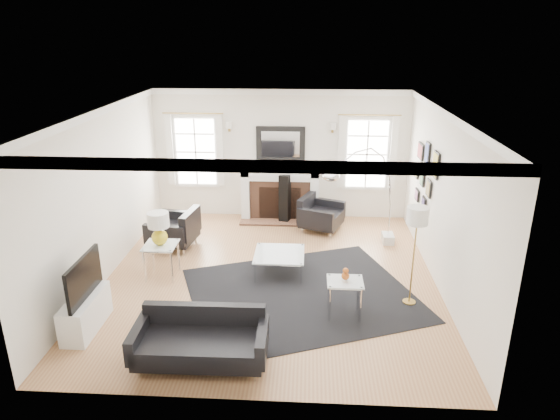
# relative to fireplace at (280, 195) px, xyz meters

# --- Properties ---
(floor) EXTENTS (6.00, 6.00, 0.00)m
(floor) POSITION_rel_fireplace_xyz_m (0.00, -2.79, -0.54)
(floor) COLOR #A46944
(floor) RESTS_ON ground
(back_wall) EXTENTS (5.50, 0.04, 2.80)m
(back_wall) POSITION_rel_fireplace_xyz_m (0.00, 0.21, 0.86)
(back_wall) COLOR silver
(back_wall) RESTS_ON floor
(front_wall) EXTENTS (5.50, 0.04, 2.80)m
(front_wall) POSITION_rel_fireplace_xyz_m (0.00, -5.79, 0.86)
(front_wall) COLOR silver
(front_wall) RESTS_ON floor
(left_wall) EXTENTS (0.04, 6.00, 2.80)m
(left_wall) POSITION_rel_fireplace_xyz_m (-2.75, -2.79, 0.86)
(left_wall) COLOR silver
(left_wall) RESTS_ON floor
(right_wall) EXTENTS (0.04, 6.00, 2.80)m
(right_wall) POSITION_rel_fireplace_xyz_m (2.75, -2.79, 0.86)
(right_wall) COLOR silver
(right_wall) RESTS_ON floor
(ceiling) EXTENTS (5.50, 6.00, 0.02)m
(ceiling) POSITION_rel_fireplace_xyz_m (0.00, -2.79, 2.26)
(ceiling) COLOR white
(ceiling) RESTS_ON back_wall
(crown_molding) EXTENTS (5.50, 6.00, 0.12)m
(crown_molding) POSITION_rel_fireplace_xyz_m (0.00, -2.79, 2.20)
(crown_molding) COLOR white
(crown_molding) RESTS_ON back_wall
(fireplace) EXTENTS (1.70, 0.69, 1.11)m
(fireplace) POSITION_rel_fireplace_xyz_m (0.00, 0.00, 0.00)
(fireplace) COLOR white
(fireplace) RESTS_ON floor
(mantel_mirror) EXTENTS (1.05, 0.07, 0.75)m
(mantel_mirror) POSITION_rel_fireplace_xyz_m (0.00, 0.16, 1.11)
(mantel_mirror) COLOR black
(mantel_mirror) RESTS_ON back_wall
(window_left) EXTENTS (1.24, 0.15, 1.62)m
(window_left) POSITION_rel_fireplace_xyz_m (-1.85, 0.16, 0.92)
(window_left) COLOR white
(window_left) RESTS_ON back_wall
(window_right) EXTENTS (1.24, 0.15, 1.62)m
(window_right) POSITION_rel_fireplace_xyz_m (1.85, 0.16, 0.92)
(window_right) COLOR white
(window_right) RESTS_ON back_wall
(gallery_wall) EXTENTS (0.04, 1.73, 1.29)m
(gallery_wall) POSITION_rel_fireplace_xyz_m (2.72, -1.50, 0.99)
(gallery_wall) COLOR black
(gallery_wall) RESTS_ON right_wall
(tv_unit) EXTENTS (0.35, 1.00, 1.09)m
(tv_unit) POSITION_rel_fireplace_xyz_m (-2.44, -4.49, -0.21)
(tv_unit) COLOR white
(tv_unit) RESTS_ON floor
(area_rug) EXTENTS (4.17, 3.85, 0.01)m
(area_rug) POSITION_rel_fireplace_xyz_m (0.54, -3.36, -0.54)
(area_rug) COLOR black
(area_rug) RESTS_ON floor
(sofa) EXTENTS (1.68, 0.79, 0.54)m
(sofa) POSITION_rel_fireplace_xyz_m (-0.69, -5.11, -0.25)
(sofa) COLOR black
(sofa) RESTS_ON floor
(armchair_left) EXTENTS (0.94, 1.02, 0.62)m
(armchair_left) POSITION_rel_fireplace_xyz_m (-1.90, -1.64, -0.20)
(armchair_left) COLOR black
(armchair_left) RESTS_ON floor
(armchair_right) EXTENTS (1.03, 1.09, 0.59)m
(armchair_right) POSITION_rel_fireplace_xyz_m (0.85, -0.62, -0.21)
(armchair_right) COLOR black
(armchair_right) RESTS_ON floor
(coffee_table) EXTENTS (0.84, 0.84, 0.38)m
(coffee_table) POSITION_rel_fireplace_xyz_m (0.14, -2.64, -0.20)
(coffee_table) COLOR silver
(coffee_table) RESTS_ON floor
(side_table_left) EXTENTS (0.53, 0.53, 0.59)m
(side_table_left) POSITION_rel_fireplace_xyz_m (-1.83, -2.87, -0.06)
(side_table_left) COLOR silver
(side_table_left) RESTS_ON floor
(nesting_table) EXTENTS (0.52, 0.43, 0.57)m
(nesting_table) POSITION_rel_fireplace_xyz_m (1.17, -3.93, -0.09)
(nesting_table) COLOR silver
(nesting_table) RESTS_ON floor
(gourd_lamp) EXTENTS (0.36, 0.36, 0.57)m
(gourd_lamp) POSITION_rel_fireplace_xyz_m (-1.83, -2.87, 0.37)
(gourd_lamp) COLOR yellow
(gourd_lamp) RESTS_ON side_table_left
(orange_vase) EXTENTS (0.12, 0.12, 0.19)m
(orange_vase) POSITION_rel_fireplace_xyz_m (1.17, -3.93, 0.13)
(orange_vase) COLOR #BA5417
(orange_vase) RESTS_ON nesting_table
(arc_floor_lamp) EXTENTS (1.46, 1.36, 2.07)m
(arc_floor_lamp) POSITION_rel_fireplace_xyz_m (1.60, -1.71, 0.58)
(arc_floor_lamp) COLOR silver
(arc_floor_lamp) RESTS_ON floor
(stick_floor_lamp) EXTENTS (0.32, 0.32, 1.57)m
(stick_floor_lamp) POSITION_rel_fireplace_xyz_m (2.20, -3.52, 0.82)
(stick_floor_lamp) COLOR #A9843A
(stick_floor_lamp) RESTS_ON floor
(speaker_tower) EXTENTS (0.26, 0.26, 1.06)m
(speaker_tower) POSITION_rel_fireplace_xyz_m (0.11, -0.20, -0.01)
(speaker_tower) COLOR black
(speaker_tower) RESTS_ON floor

